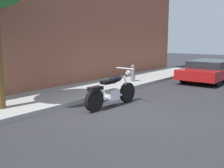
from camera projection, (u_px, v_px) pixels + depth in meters
The scene contains 5 objects.
ground_plane at pixel (118, 113), 7.41m from camera, with size 60.00×60.00×0.00m, color #28282D.
sidewalk at pixel (54, 97), 9.12m from camera, with size 21.98×2.40×0.14m, color #959595.
motorcycle at pixel (112, 92), 8.07m from camera, with size 2.21×0.70×1.16m.
parked_car_red at pixel (210, 70), 13.03m from camera, with size 4.47×1.86×1.03m.
fire_hydrant at pixel (133, 74), 12.07m from camera, with size 0.20×0.20×0.91m.
Camera 1 is at (-5.71, -4.31, 2.08)m, focal length 41.96 mm.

